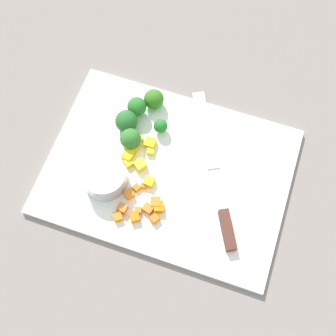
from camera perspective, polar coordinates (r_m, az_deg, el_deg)
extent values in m
plane|color=gray|center=(0.85, 0.00, -0.57)|extent=(4.00, 4.00, 0.00)
cube|color=white|center=(0.85, 0.00, -0.42)|extent=(0.45, 0.33, 0.01)
cylinder|color=#BBBCBF|center=(0.82, -8.08, -1.15)|extent=(0.08, 0.08, 0.04)
cube|color=silver|center=(0.88, 4.81, 4.96)|extent=(0.10, 0.16, 0.00)
cube|color=#542C22|center=(0.80, 7.56, -7.85)|extent=(0.05, 0.07, 0.02)
cube|color=orange|center=(0.83, -4.02, -2.51)|extent=(0.02, 0.02, 0.01)
cube|color=orange|center=(0.81, -1.19, -4.99)|extent=(0.02, 0.02, 0.01)
cube|color=orange|center=(0.81, -2.56, -5.20)|extent=(0.02, 0.02, 0.01)
cube|color=orange|center=(0.80, -1.71, -6.47)|extent=(0.02, 0.02, 0.01)
cube|color=orange|center=(0.81, -3.86, -5.41)|extent=(0.02, 0.02, 0.01)
cube|color=orange|center=(0.82, -4.98, -3.33)|extent=(0.02, 0.02, 0.01)
cube|color=orange|center=(0.83, -3.12, -2.27)|extent=(0.01, 0.01, 0.01)
cube|color=orange|center=(0.81, -4.28, -6.22)|extent=(0.02, 0.02, 0.01)
cube|color=orange|center=(0.81, -6.43, -6.19)|extent=(0.02, 0.02, 0.01)
cube|color=orange|center=(0.81, -1.93, -4.31)|extent=(0.02, 0.02, 0.02)
cube|color=orange|center=(0.81, -5.85, -5.12)|extent=(0.02, 0.02, 0.02)
cube|color=yellow|center=(0.86, -3.62, 3.71)|extent=(0.02, 0.02, 0.01)
cube|color=yellow|center=(0.85, -4.52, 2.44)|extent=(0.02, 0.02, 0.01)
cube|color=yellow|center=(0.86, -2.30, 3.18)|extent=(0.02, 0.02, 0.01)
cube|color=yellow|center=(0.84, -3.56, 0.39)|extent=(0.03, 0.03, 0.02)
cube|color=yellow|center=(0.85, -5.16, 1.48)|extent=(0.02, 0.02, 0.02)
cube|color=yellow|center=(0.84, -5.07, 0.56)|extent=(0.02, 0.02, 0.01)
cube|color=yellow|center=(0.83, -2.41, -1.77)|extent=(0.02, 0.02, 0.01)
cube|color=yellow|center=(0.85, -2.26, 2.15)|extent=(0.02, 0.02, 0.01)
cylinder|color=#94B16B|center=(0.89, -3.91, 7.24)|extent=(0.01, 0.01, 0.01)
sphere|color=#297528|center=(0.88, -3.99, 7.82)|extent=(0.04, 0.04, 0.04)
cylinder|color=#91BE5F|center=(0.88, -5.22, 5.42)|extent=(0.02, 0.02, 0.01)
sphere|color=#28682B|center=(0.87, -5.32, 5.96)|extent=(0.04, 0.04, 0.04)
cylinder|color=#98B55A|center=(0.87, -0.94, 4.98)|extent=(0.01, 0.01, 0.01)
sphere|color=#237728|center=(0.86, -0.95, 5.39)|extent=(0.03, 0.03, 0.03)
cylinder|color=#81B967|center=(0.90, -1.80, 8.24)|extent=(0.01, 0.01, 0.01)
sphere|color=#35781D|center=(0.89, -1.83, 8.77)|extent=(0.04, 0.04, 0.04)
cylinder|color=#90B668|center=(0.86, -4.73, 3.28)|extent=(0.01, 0.01, 0.01)
sphere|color=#33752C|center=(0.85, -4.81, 3.75)|extent=(0.04, 0.04, 0.04)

